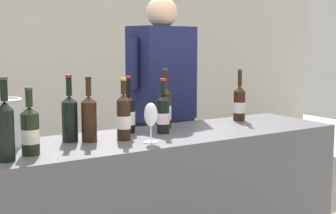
# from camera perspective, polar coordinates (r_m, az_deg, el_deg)

# --- Properties ---
(wall_back) EXTENTS (8.00, 0.10, 2.80)m
(wall_back) POSITION_cam_1_polar(r_m,az_deg,el_deg) (5.00, -17.22, 7.15)
(wall_back) COLOR beige
(wall_back) RESTS_ON ground_plane
(wine_bottle_0) EXTENTS (0.08, 0.08, 0.33)m
(wine_bottle_0) POSITION_cam_1_polar(r_m,az_deg,el_deg) (2.49, -9.25, -1.18)
(wine_bottle_0) COLOR black
(wine_bottle_0) RESTS_ON counter
(wine_bottle_1) EXTENTS (0.07, 0.07, 0.30)m
(wine_bottle_1) POSITION_cam_1_polar(r_m,az_deg,el_deg) (2.69, -0.58, -0.73)
(wine_bottle_1) COLOR black
(wine_bottle_1) RESTS_ON counter
(wine_bottle_2) EXTENTS (0.07, 0.07, 0.32)m
(wine_bottle_2) POSITION_cam_1_polar(r_m,az_deg,el_deg) (2.51, -5.22, -1.18)
(wine_bottle_2) COLOR black
(wine_bottle_2) RESTS_ON counter
(wine_bottle_3) EXTENTS (0.08, 0.08, 0.31)m
(wine_bottle_3) POSITION_cam_1_polar(r_m,az_deg,el_deg) (2.26, -15.86, -2.66)
(wine_bottle_3) COLOR black
(wine_bottle_3) RESTS_ON counter
(wine_bottle_4) EXTENTS (0.08, 0.08, 0.34)m
(wine_bottle_4) POSITION_cam_1_polar(r_m,az_deg,el_deg) (2.51, -11.46, -1.15)
(wine_bottle_4) COLOR black
(wine_bottle_4) RESTS_ON counter
(wine_bottle_5) EXTENTS (0.07, 0.07, 0.35)m
(wine_bottle_5) POSITION_cam_1_polar(r_m,az_deg,el_deg) (2.85, -0.36, -0.01)
(wine_bottle_5) COLOR black
(wine_bottle_5) RESTS_ON counter
(wine_bottle_6) EXTENTS (0.07, 0.07, 0.32)m
(wine_bottle_6) POSITION_cam_1_polar(r_m,az_deg,el_deg) (2.71, -4.63, -0.78)
(wine_bottle_6) COLOR black
(wine_bottle_6) RESTS_ON counter
(wine_bottle_7) EXTENTS (0.08, 0.08, 0.33)m
(wine_bottle_7) POSITION_cam_1_polar(r_m,az_deg,el_deg) (3.15, 8.37, 0.43)
(wine_bottle_7) COLOR black
(wine_bottle_7) RESTS_ON counter
(wine_bottle_8) EXTENTS (0.07, 0.07, 0.36)m
(wine_bottle_8) POSITION_cam_1_polar(r_m,az_deg,el_deg) (2.16, -18.52, -2.37)
(wine_bottle_8) COLOR black
(wine_bottle_8) RESTS_ON counter
(wine_glass) EXTENTS (0.08, 0.08, 0.20)m
(wine_glass) POSITION_cam_1_polar(r_m,az_deg,el_deg) (2.44, -2.03, -1.10)
(wine_glass) COLOR silver
(wine_glass) RESTS_ON counter
(ice_bucket) EXTENTS (0.21, 0.21, 0.23)m
(ice_bucket) POSITION_cam_1_polar(r_m,az_deg,el_deg) (2.49, -19.02, -1.70)
(ice_bucket) COLOR silver
(ice_bucket) RESTS_ON counter
(person_server) EXTENTS (0.58, 0.32, 1.71)m
(person_server) POSITION_cam_1_polar(r_m,az_deg,el_deg) (3.31, -0.70, -2.45)
(person_server) COLOR black
(person_server) RESTS_ON ground_plane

